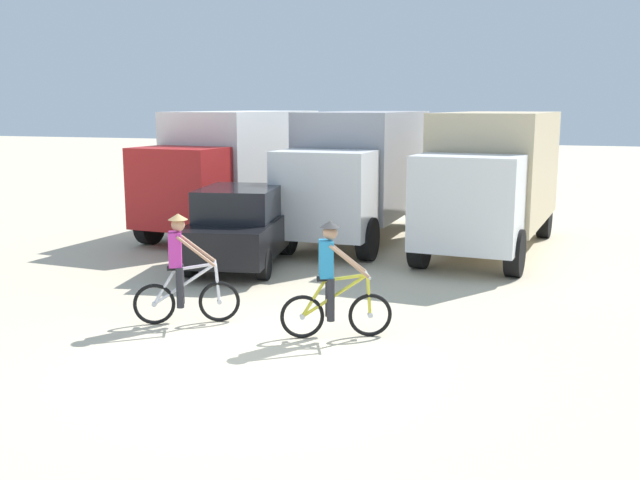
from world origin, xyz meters
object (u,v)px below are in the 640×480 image
Objects in this scene: box_truck_grey_hauler at (359,168)px; sedan_parked at (241,226)px; box_truck_tan_camper at (493,174)px; cyclist_cowboy_hat at (333,284)px; cyclist_orange_shirt at (182,273)px; box_truck_white_box at (235,165)px.

box_truck_grey_hauler reaches higher than sedan_parked.
box_truck_tan_camper is 3.80× the size of cyclist_cowboy_hat.
box_truck_white_box is at bearing 109.80° from cyclist_orange_shirt.
sedan_parked is at bearing 129.40° from cyclist_cowboy_hat.
cyclist_cowboy_hat is at bearing -101.00° from box_truck_tan_camper.
box_truck_white_box is at bearing 123.50° from cyclist_cowboy_hat.
cyclist_orange_shirt is 2.54m from cyclist_cowboy_hat.
cyclist_cowboy_hat is (-1.54, -7.92, -1.03)m from box_truck_tan_camper.
box_truck_white_box is 3.79× the size of cyclist_orange_shirt.
sedan_parked is (-5.03, -3.67, -0.99)m from box_truck_tan_camper.
box_truck_tan_camper is 9.04m from cyclist_orange_shirt.
cyclist_cowboy_hat is at bearing -50.60° from sedan_parked.
cyclist_cowboy_hat is (2.54, 0.08, 0.00)m from cyclist_orange_shirt.
box_truck_white_box is 9.18m from cyclist_orange_shirt.
sedan_parked is at bearing -110.01° from box_truck_grey_hauler.
sedan_parked is 5.50m from cyclist_cowboy_hat.
cyclist_orange_shirt is at bearing -70.20° from box_truck_white_box.
box_truck_white_box reaches higher than sedan_parked.
box_truck_grey_hauler is 8.58m from cyclist_orange_shirt.
cyclist_cowboy_hat is at bearing 1.73° from cyclist_orange_shirt.
box_truck_grey_hauler and box_truck_tan_camper have the same top height.
box_truck_white_box reaches higher than cyclist_orange_shirt.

